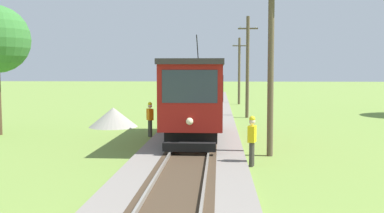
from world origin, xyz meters
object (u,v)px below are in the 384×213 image
(utility_pole_mid, at_px, (248,66))
(gravel_pile, at_px, (113,117))
(red_tram, at_px, (196,95))
(second_worker, at_px, (150,118))
(utility_pole_near_tram, at_px, (271,63))
(track_worker, at_px, (252,139))
(utility_pole_far, at_px, (239,70))

(utility_pole_mid, height_order, gravel_pile, utility_pole_mid)
(red_tram, distance_m, second_worker, 2.95)
(utility_pole_mid, xyz_separation_m, gravel_pile, (-8.35, -5.50, -3.12))
(utility_pole_near_tram, xyz_separation_m, second_worker, (-5.51, 4.32, -2.69))
(utility_pole_mid, distance_m, gravel_pile, 10.47)
(gravel_pile, bearing_deg, track_worker, -53.03)
(utility_pole_mid, relative_size, utility_pole_far, 1.08)
(utility_pole_near_tram, xyz_separation_m, track_worker, (-0.85, -1.98, -2.69))
(gravel_pile, distance_m, second_worker, 4.64)
(utility_pole_near_tram, relative_size, second_worker, 4.01)
(red_tram, height_order, track_worker, red_tram)
(red_tram, distance_m, utility_pole_near_tram, 4.63)
(utility_pole_mid, xyz_separation_m, track_worker, (-0.85, -15.46, -2.72))
(utility_pole_near_tram, bearing_deg, red_tram, 135.32)
(utility_pole_far, relative_size, gravel_pile, 2.30)
(track_worker, bearing_deg, utility_pole_near_tram, 83.84)
(second_worker, bearing_deg, gravel_pile, 95.55)
(utility_pole_mid, xyz_separation_m, utility_pole_far, (0.00, 12.31, -0.27))
(utility_pole_far, bearing_deg, gravel_pile, -115.12)
(track_worker, xyz_separation_m, second_worker, (-4.66, 6.31, 0.00))
(utility_pole_far, bearing_deg, utility_pole_near_tram, -90.00)
(utility_pole_near_tram, xyz_separation_m, gravel_pile, (-8.35, 7.98, -3.09))
(track_worker, bearing_deg, second_worker, 143.55)
(gravel_pile, bearing_deg, utility_pole_near_tram, -43.69)
(red_tram, distance_m, gravel_pile, 7.34)
(red_tram, bearing_deg, gravel_pile, 136.92)
(gravel_pile, height_order, second_worker, second_worker)
(utility_pole_mid, xyz_separation_m, second_worker, (-5.51, -9.15, -2.72))
(red_tram, bearing_deg, track_worker, -65.91)
(track_worker, height_order, second_worker, same)
(utility_pole_near_tram, distance_m, utility_pole_far, 25.79)
(gravel_pile, bearing_deg, utility_pole_mid, 33.37)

